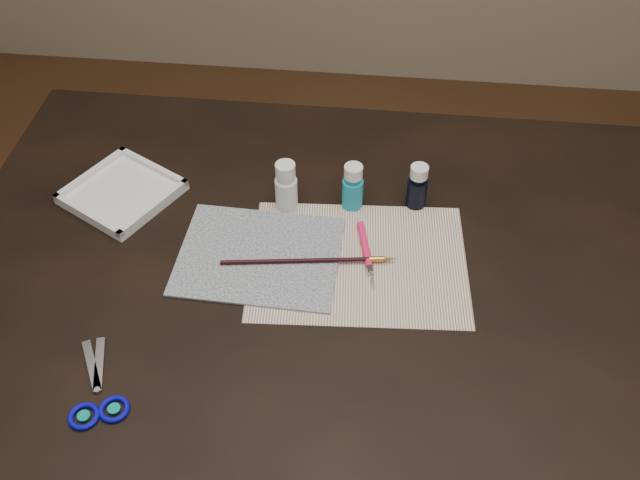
# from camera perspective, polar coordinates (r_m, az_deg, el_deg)

# --- Properties ---
(ground) EXTENTS (3.50, 3.50, 0.02)m
(ground) POSITION_cam_1_polar(r_m,az_deg,el_deg) (1.86, -0.00, -17.65)
(ground) COLOR #422614
(ground) RESTS_ON ground
(table) EXTENTS (1.30, 0.90, 0.75)m
(table) POSITION_cam_1_polar(r_m,az_deg,el_deg) (1.53, -0.00, -11.19)
(table) COLOR black
(table) RESTS_ON ground
(paper) EXTENTS (0.39, 0.31, 0.00)m
(paper) POSITION_cam_1_polar(r_m,az_deg,el_deg) (1.23, 3.10, -1.73)
(paper) COLOR white
(paper) RESTS_ON table
(canvas) EXTENTS (0.28, 0.23, 0.00)m
(canvas) POSITION_cam_1_polar(r_m,az_deg,el_deg) (1.23, -4.90, -1.25)
(canvas) COLOR black
(canvas) RESTS_ON paper
(paint_bottle_white) EXTENTS (0.04, 0.04, 0.10)m
(paint_bottle_white) POSITION_cam_1_polar(r_m,az_deg,el_deg) (1.29, -2.73, 4.35)
(paint_bottle_white) COLOR white
(paint_bottle_white) RESTS_ON table
(paint_bottle_cyan) EXTENTS (0.05, 0.05, 0.09)m
(paint_bottle_cyan) POSITION_cam_1_polar(r_m,az_deg,el_deg) (1.30, 2.64, 4.30)
(paint_bottle_cyan) COLOR #1896B4
(paint_bottle_cyan) RESTS_ON table
(paint_bottle_navy) EXTENTS (0.04, 0.04, 0.09)m
(paint_bottle_navy) POSITION_cam_1_polar(r_m,az_deg,el_deg) (1.31, 7.80, 4.29)
(paint_bottle_navy) COLOR black
(paint_bottle_navy) RESTS_ON table
(paintbrush) EXTENTS (0.30, 0.05, 0.01)m
(paintbrush) POSITION_cam_1_polar(r_m,az_deg,el_deg) (1.21, -0.82, -1.64)
(paintbrush) COLOR black
(paintbrush) RESTS_ON canvas
(craft_knife) EXTENTS (0.05, 0.16, 0.01)m
(craft_knife) POSITION_cam_1_polar(r_m,az_deg,el_deg) (1.23, 3.77, -1.21)
(craft_knife) COLOR #FF1C60
(craft_knife) RESTS_ON paper
(scissors) EXTENTS (0.16, 0.20, 0.01)m
(scissors) POSITION_cam_1_polar(r_m,az_deg,el_deg) (1.12, -17.78, -10.79)
(scissors) COLOR silver
(scissors) RESTS_ON table
(palette_tray) EXTENTS (0.24, 0.24, 0.02)m
(palette_tray) POSITION_cam_1_polar(r_m,az_deg,el_deg) (1.39, -15.56, 3.74)
(palette_tray) COLOR white
(palette_tray) RESTS_ON table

